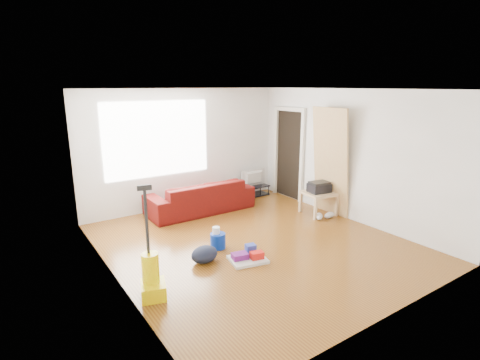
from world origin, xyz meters
TOP-DOWN VIEW (x-y plane):
  - room at (0.07, 0.15)m, footprint 4.51×5.01m
  - sofa at (0.04, 1.95)m, footprint 2.20×0.86m
  - tv_stand at (1.65, 2.22)m, footprint 0.65×0.38m
  - tv at (1.65, 2.22)m, footprint 0.66×0.09m
  - side_table at (1.95, 0.45)m, footprint 0.65×0.65m
  - printer at (1.95, 0.45)m, footprint 0.46×0.38m
  - bucket at (-0.59, 0.18)m, footprint 0.27×0.27m
  - toilet_paper at (-0.61, 0.20)m, footprint 0.12×0.12m
  - cleaning_tray at (-0.44, -0.45)m, footprint 0.61×0.53m
  - backpack at (-1.01, -0.13)m, footprint 0.52×0.46m
  - sneakers at (1.85, 0.17)m, footprint 0.52×0.29m
  - vacuum at (-2.00, -0.59)m, footprint 0.39×0.42m
  - door_panel at (2.13, 0.35)m, footprint 0.27×0.86m

SIDE VIEW (x-z plane):
  - sofa at x=0.04m, z-range -0.32..0.32m
  - bucket at x=-0.59m, z-range -0.12..0.12m
  - backpack at x=-1.01m, z-range -0.12..0.12m
  - door_panel at x=2.13m, z-range -1.08..1.08m
  - cleaning_tray at x=-0.44m, z-range -0.04..0.15m
  - sneakers at x=1.85m, z-range 0.00..0.12m
  - tv_stand at x=1.65m, z-range 0.01..0.25m
  - toilet_paper at x=-0.61m, z-range 0.12..0.23m
  - vacuum at x=-2.00m, z-range -0.45..0.98m
  - side_table at x=1.95m, z-range 0.16..0.62m
  - tv at x=1.65m, z-range 0.24..0.63m
  - printer at x=1.95m, z-range 0.46..0.68m
  - room at x=0.07m, z-range 0.00..2.51m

